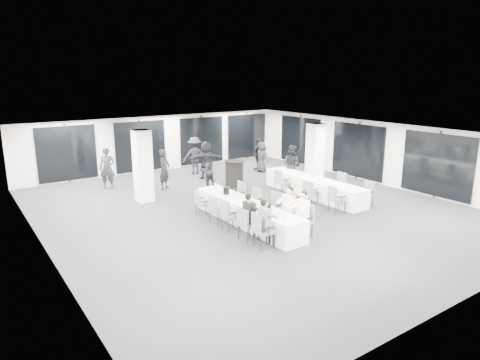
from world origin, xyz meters
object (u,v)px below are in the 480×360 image
at_px(chair_main_right_second, 291,214).
at_px(ice_bucket_near, 267,208).
at_px(standing_guest_g, 107,166).
at_px(chair_side_right_far, 309,175).
at_px(cocktail_table, 234,175).
at_px(chair_main_left_fourth, 216,208).
at_px(chair_side_right_near, 368,192).
at_px(standing_guest_e, 262,155).
at_px(chair_main_left_far, 201,202).
at_px(chair_main_left_second, 246,222).
at_px(chair_main_left_mid, 228,214).
at_px(standing_guest_d, 258,152).
at_px(chair_main_right_mid, 274,206).
at_px(chair_main_right_far, 239,193).
at_px(standing_guest_b, 207,168).
at_px(standing_guest_h, 292,162).
at_px(chair_main_left_near, 261,228).
at_px(chair_side_right_mid, 339,183).
at_px(chair_side_left_mid, 310,190).
at_px(standing_guest_f, 206,157).
at_px(standing_guest_c, 195,153).
at_px(chair_main_right_near, 305,218).
at_px(ice_bucket_far, 226,191).
at_px(banquet_table_main, 247,213).
at_px(standing_guest_a, 164,167).
at_px(chair_side_left_far, 281,180).
at_px(chair_side_left_near, 335,197).
at_px(banquet_table_side, 313,187).
at_px(chair_main_right_fourth, 255,199).

xyz_separation_m(chair_main_right_second, ice_bucket_near, (-0.93, 0.04, 0.36)).
bearing_deg(standing_guest_g, chair_main_right_second, -38.83).
bearing_deg(chair_side_right_far, cocktail_table, 49.25).
bearing_deg(chair_main_left_fourth, chair_side_right_near, 68.16).
bearing_deg(standing_guest_e, chair_main_left_far, 128.56).
bearing_deg(cocktail_table, standing_guest_g, 145.81).
bearing_deg(chair_main_left_second, chair_main_left_mid, 175.20).
distance_m(cocktail_table, standing_guest_d, 4.02).
xyz_separation_m(chair_main_right_mid, chair_main_right_far, (-0.00, 2.08, -0.04)).
distance_m(standing_guest_b, standing_guest_h, 3.85).
relative_size(chair_main_left_near, chair_main_left_second, 1.03).
relative_size(chair_side_right_mid, ice_bucket_near, 3.61).
xyz_separation_m(chair_side_left_mid, standing_guest_f, (-1.21, 5.77, 0.50)).
height_order(chair_main_right_second, standing_guest_c, standing_guest_c).
relative_size(chair_main_right_near, standing_guest_g, 0.49).
relative_size(chair_main_left_near, standing_guest_b, 0.59).
relative_size(chair_main_left_mid, ice_bucket_far, 3.94).
xyz_separation_m(chair_main_left_near, chair_side_right_near, (5.83, 1.01, -0.08)).
distance_m(banquet_table_main, standing_guest_d, 8.41).
height_order(chair_main_right_near, standing_guest_f, standing_guest_f).
relative_size(chair_main_left_mid, chair_main_left_fourth, 1.04).
distance_m(chair_main_right_mid, chair_side_right_near, 4.18).
height_order(chair_side_right_far, standing_guest_a, standing_guest_a).
height_order(chair_side_left_far, ice_bucket_far, ice_bucket_far).
xyz_separation_m(chair_main_left_far, standing_guest_d, (6.15, 4.86, 0.43)).
xyz_separation_m(chair_main_left_far, chair_main_right_near, (1.66, -3.51, 0.07)).
bearing_deg(chair_side_left_near, chair_side_left_mid, -168.79).
height_order(chair_main_left_second, standing_guest_f, standing_guest_f).
bearing_deg(ice_bucket_far, standing_guest_e, 42.40).
bearing_deg(standing_guest_d, chair_main_left_second, 26.77).
height_order(chair_main_left_far, standing_guest_g, standing_guest_g).
height_order(standing_guest_b, standing_guest_g, standing_guest_g).
bearing_deg(chair_main_left_near, standing_guest_f, 169.21).
distance_m(banquet_table_side, standing_guest_g, 8.79).
relative_size(chair_main_left_fourth, standing_guest_f, 0.47).
relative_size(chair_side_left_far, standing_guest_b, 0.57).
height_order(chair_side_right_mid, ice_bucket_far, ice_bucket_far).
relative_size(cocktail_table, chair_side_right_near, 1.37).
height_order(chair_main_right_near, standing_guest_b, standing_guest_b).
xyz_separation_m(chair_main_right_fourth, chair_side_left_near, (2.50, -1.46, 0.02)).
bearing_deg(standing_guest_e, chair_main_left_near, 145.23).
xyz_separation_m(standing_guest_a, standing_guest_g, (-2.02, 1.41, 0.04)).
bearing_deg(chair_side_right_mid, chair_side_right_far, 0.83).
height_order(chair_main_left_near, chair_main_right_far, chair_main_left_near).
xyz_separation_m(chair_main_right_second, chair_side_right_mid, (4.16, 1.82, 0.03)).
relative_size(standing_guest_c, standing_guest_f, 1.03).
distance_m(chair_main_left_mid, standing_guest_g, 7.41).
xyz_separation_m(banquet_table_side, chair_main_left_far, (-4.99, 0.43, 0.13)).
relative_size(chair_main_left_mid, chair_side_right_mid, 1.01).
distance_m(chair_main_left_fourth, chair_side_right_mid, 5.83).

